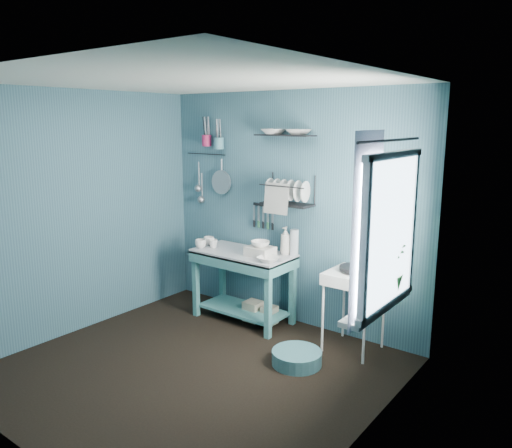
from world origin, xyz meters
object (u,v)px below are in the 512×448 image
Objects in this scene: work_counter at (243,286)px; mug_right at (209,241)px; mug_left at (201,244)px; utensil_cup_teal at (219,143)px; potted_plant at (387,269)px; floor_basin at (297,358)px; mug_mid at (213,244)px; colander at (221,182)px; soap_bottle at (285,241)px; storage_tin_large at (253,311)px; water_bottle at (294,242)px; wash_tub at (260,251)px; storage_tin_small at (269,315)px; dish_rack at (287,190)px; utensil_cup_magenta at (207,141)px; frying_pan at (355,268)px; hotplate_stand at (354,311)px.

mug_right reaches higher than work_counter.
mug_left is 0.95× the size of utensil_cup_teal.
floor_basin is (-0.81, -0.01, -0.99)m from potted_plant.
utensil_cup_teal reaches higher than mug_mid.
soap_bottle is at bearing -4.67° from colander.
storage_tin_large is at bearing 19.90° from mug_left.
work_counter is 0.78m from water_bottle.
soap_bottle is 1.29m from floor_basin.
work_counter is 9.00× the size of mug_left.
work_counter is 0.58m from mug_mid.
work_counter is 5.03× the size of storage_tin_large.
mug_right is at bearing 161.20° from floor_basin.
storage_tin_small is (0.05, 0.10, -0.73)m from wash_tub.
storage_tin_large is at bearing 154.98° from wash_tub.
wash_tub is 1.07m from colander.
water_bottle reaches higher than mug_left.
storage_tin_small is at bearing -134.54° from dish_rack.
utensil_cup_magenta is (-0.74, 0.25, 1.57)m from work_counter.
storage_tin_large is 0.48× the size of floor_basin.
floor_basin is at bearing -18.80° from mug_right.
water_bottle is (1.00, 0.38, 0.09)m from mug_left.
mug_right is 1.81m from frying_pan.
hotplate_stand is 1.04m from potted_plant.
mug_right is 1.13m from utensil_cup_teal.
mug_left is 1.07m from water_bottle.
water_bottle reaches higher than frying_pan.
mug_left is 0.16m from mug_right.
potted_plant is (2.59, -0.77, -0.90)m from utensil_cup_magenta.
water_bottle reaches higher than hotplate_stand.
wash_tub is (0.73, 0.14, 0.00)m from mug_left.
mug_left reaches higher than hotplate_stand.
frying_pan is 1.10m from dish_rack.
storage_tin_large is (0.58, 0.21, -0.72)m from mug_left.
frying_pan is (1.69, 0.12, -0.01)m from mug_mid.
floor_basin is at bearing -31.35° from storage_tin_large.
storage_tin_small is (-0.12, -0.12, -0.83)m from soap_bottle.
dish_rack is 1.96× the size of colander.
dish_rack reaches higher than mug_right.
mug_left is 1.75m from floor_basin.
hotplate_stand is at bearing 7.15° from mug_left.
work_counter is 3.69× the size of frying_pan.
floor_basin is at bearing -54.82° from water_bottle.
frying_pan is at bearing 0.67° from storage_tin_large.
utensil_cup_teal is at bearing 118.02° from mug_mid.
frying_pan is 1.40m from storage_tin_large.
mug_right is 1.16m from dish_rack.
frying_pan is (0.79, -0.16, -0.10)m from water_bottle.
storage_tin_large is (0.48, 0.11, -0.72)m from mug_mid.
utensil_cup_magenta is at bearing 165.05° from work_counter.
storage_tin_large is 1.10× the size of storage_tin_small.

